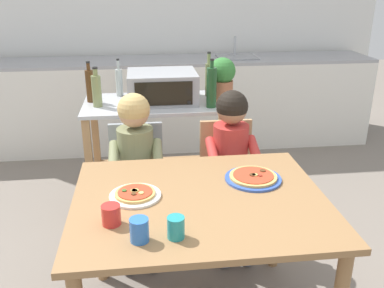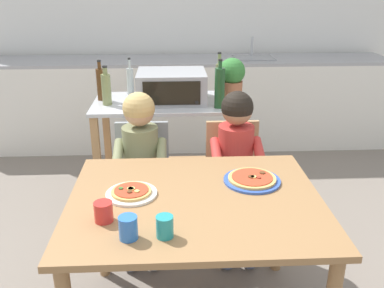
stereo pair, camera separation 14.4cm
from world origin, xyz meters
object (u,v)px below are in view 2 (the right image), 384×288
object	(u,v)px
pizza_plate_white	(131,193)
drinking_cup_red	(104,212)
child_in_red_shirt	(237,155)
drinking_cup_blue	(128,228)
bottle_dark_olive_oil	(220,87)
dining_chair_left	(143,176)
toaster_oven	(172,86)
kitchen_island_cart	(170,138)
potted_herb_plant	(232,79)
bottle_tall_green_wine	(106,88)
bottle_squat_spirits	(219,78)
bottle_brown_beer	(130,81)
dining_chair_right	(233,175)
dining_table	(195,217)
drinking_cup_teal	(165,227)
child_in_olive_shirt	(140,156)
pizza_plate_blue_rimmed	(252,179)
bottle_clear_vinegar	(101,83)

from	to	relation	value
pizza_plate_white	drinking_cup_red	size ratio (longest dim) A/B	2.78
child_in_red_shirt	drinking_cup_blue	distance (m)	1.12
bottle_dark_olive_oil	child_in_red_shirt	world-z (taller)	bottle_dark_olive_oil
dining_chair_left	toaster_oven	bearing A→B (deg)	67.26
kitchen_island_cart	potted_herb_plant	xyz separation A→B (m)	(0.44, -0.03, 0.45)
potted_herb_plant	pizza_plate_white	distance (m)	1.34
bottle_dark_olive_oil	drinking_cup_blue	bearing A→B (deg)	-110.25
drinking_cup_red	bottle_tall_green_wine	bearing A→B (deg)	96.64
potted_herb_plant	toaster_oven	bearing A→B (deg)	174.38
bottle_squat_spirits	bottle_tall_green_wine	bearing A→B (deg)	-166.19
bottle_tall_green_wine	dining_chair_left	distance (m)	0.68
child_in_red_shirt	drinking_cup_red	xyz separation A→B (m)	(-0.68, -0.82, 0.10)
bottle_dark_olive_oil	drinking_cup_red	world-z (taller)	bottle_dark_olive_oil
bottle_tall_green_wine	dining_chair_left	xyz separation A→B (m)	(0.25, -0.39, -0.49)
bottle_brown_beer	bottle_squat_spirits	bearing A→B (deg)	-6.41
dining_chair_right	child_in_red_shirt	size ratio (longest dim) A/B	0.78
dining_chair_right	dining_table	bearing A→B (deg)	-111.06
dining_chair_left	drinking_cup_teal	xyz separation A→B (m)	(0.16, -1.08, 0.30)
drinking_cup_red	drinking_cup_teal	world-z (taller)	drinking_cup_teal
bottle_tall_green_wine	potted_herb_plant	size ratio (longest dim) A/B	0.88
child_in_red_shirt	drinking_cup_blue	bearing A→B (deg)	-120.94
dining_chair_right	drinking_cup_blue	xyz separation A→B (m)	(-0.57, -1.07, 0.30)
kitchen_island_cart	dining_chair_right	xyz separation A→B (m)	(0.41, -0.47, -0.09)
kitchen_island_cart	toaster_oven	distance (m)	0.39
child_in_olive_shirt	drinking_cup_teal	world-z (taller)	child_in_olive_shirt
bottle_squat_spirits	child_in_red_shirt	distance (m)	0.79
bottle_brown_beer	pizza_plate_blue_rimmed	xyz separation A→B (m)	(0.70, -1.28, -0.21)
child_in_olive_shirt	bottle_clear_vinegar	bearing A→B (deg)	115.76
potted_herb_plant	dining_table	bearing A→B (deg)	-105.19
dining_table	pizza_plate_blue_rimmed	bearing A→B (deg)	27.59
child_in_olive_shirt	pizza_plate_white	size ratio (longest dim) A/B	4.32
dining_chair_left	drinking_cup_red	xyz separation A→B (m)	(-0.10, -0.95, 0.30)
child_in_olive_shirt	drinking_cup_teal	bearing A→B (deg)	-80.55
bottle_squat_spirits	pizza_plate_white	bearing A→B (deg)	-112.72
bottle_squat_spirits	potted_herb_plant	size ratio (longest dim) A/B	1.04
bottle_squat_spirits	drinking_cup_red	distance (m)	1.68
toaster_oven	bottle_squat_spirits	distance (m)	0.37
kitchen_island_cart	dining_chair_right	distance (m)	0.63
toaster_oven	dining_chair_right	size ratio (longest dim) A/B	0.60
dining_chair_right	child_in_olive_shirt	xyz separation A→B (m)	(-0.59, -0.11, 0.19)
bottle_squat_spirits	drinking_cup_blue	size ratio (longest dim) A/B	3.41
kitchen_island_cart	drinking_cup_red	bearing A→B (deg)	-101.10
dining_chair_left	drinking_cup_teal	size ratio (longest dim) A/B	9.02
pizza_plate_white	drinking_cup_teal	distance (m)	0.39
kitchen_island_cart	dining_chair_left	distance (m)	0.50
bottle_brown_beer	pizza_plate_white	distance (m)	1.41
bottle_clear_vinegar	bottle_dark_olive_oil	world-z (taller)	bottle_dark_olive_oil
bottle_dark_olive_oil	dining_chair_right	bearing A→B (deg)	-77.40
bottle_squat_spirits	dining_chair_right	size ratio (longest dim) A/B	0.40
dining_table	pizza_plate_white	size ratio (longest dim) A/B	4.87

